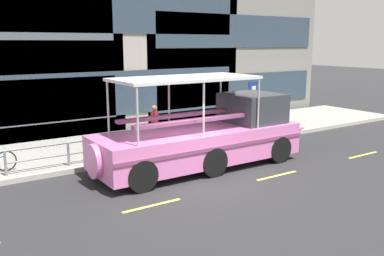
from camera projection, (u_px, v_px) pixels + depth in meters
The scene contains 9 objects.
ground_plane at pixel (201, 180), 13.81m from camera, with size 120.00×120.00×0.00m, color #2B2B2D.
sidewalk at pixel (128, 144), 18.35m from camera, with size 32.00×4.80×0.18m, color #99968E.
curb_edge at pixel (155, 156), 16.32m from camera, with size 32.00×0.18×0.18m, color #B2ADA3.
lane_centreline at pixel (221, 189), 12.95m from camera, with size 25.80×0.12×0.01m.
curb_guardrail at pixel (169, 135), 16.93m from camera, with size 12.43×0.09×0.86m.
parking_sign at pixel (253, 99), 19.53m from camera, with size 0.60×0.12×2.48m.
duck_tour_boat at pixel (212, 136), 15.31m from camera, with size 9.58×2.56×3.28m.
pedestrian_near_bow at pixel (225, 116), 19.28m from camera, with size 0.45×0.22×1.57m.
pedestrian_mid_left at pixel (154, 122), 17.43m from camera, with size 0.42×0.34×1.72m.
Camera 1 is at (-7.59, -10.79, 4.43)m, focal length 39.40 mm.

